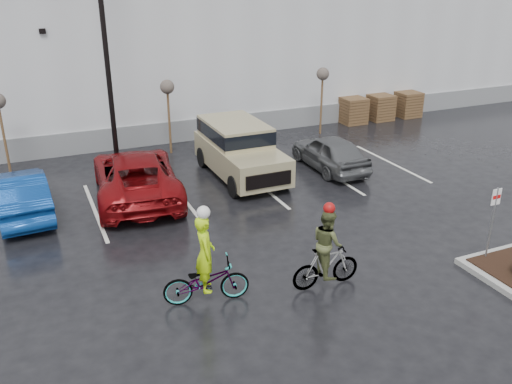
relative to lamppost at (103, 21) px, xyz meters
name	(u,v)px	position (x,y,z in m)	size (l,w,h in m)	color
ground	(374,297)	(4.00, -12.00, -5.69)	(120.00, 120.00, 0.00)	black
warehouse	(150,42)	(4.00, 9.99, -2.04)	(60.50, 15.50, 7.20)	silver
wooded_ridge	(92,21)	(4.00, 33.00, -2.69)	(80.00, 25.00, 6.00)	#1C3A18
lamppost	(103,21)	(0.00, 0.00, 0.00)	(0.50, 1.00, 9.22)	black
sapling_mid	(167,91)	(2.50, 1.00, -2.96)	(0.60, 0.60, 3.20)	#513A20
sapling_east	(323,78)	(10.00, 1.00, -2.96)	(0.60, 0.60, 3.20)	#513A20
pallet_stack_a	(353,110)	(12.50, 2.00, -5.01)	(1.20, 1.20, 1.35)	#513A20
pallet_stack_b	(380,107)	(14.20, 2.00, -5.01)	(1.20, 1.20, 1.35)	#513A20
pallet_stack_c	(407,104)	(16.00, 2.00, -5.01)	(1.20, 1.20, 1.35)	#513A20
fire_lane_sign	(493,216)	(7.80, -11.80, -4.28)	(0.30, 0.05, 2.20)	gray
car_blue	(21,194)	(-3.66, -3.34, -4.95)	(1.55, 4.44, 1.46)	navy
car_red	(136,175)	(0.06, -3.38, -4.87)	(2.72, 5.90, 1.64)	maroon
suv_tan	(241,151)	(4.18, -2.97, -4.66)	(2.20, 5.10, 2.06)	tan
car_grey	(330,152)	(7.78, -3.57, -4.98)	(1.66, 4.13, 1.41)	#5D5F61
cyclist_hivis	(206,273)	(0.20, -10.50, -4.91)	(2.17, 1.10, 2.52)	#3F3F44
cyclist_olive	(327,256)	(3.17, -11.06, -4.84)	(1.79, 0.86, 2.30)	#3F3F44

